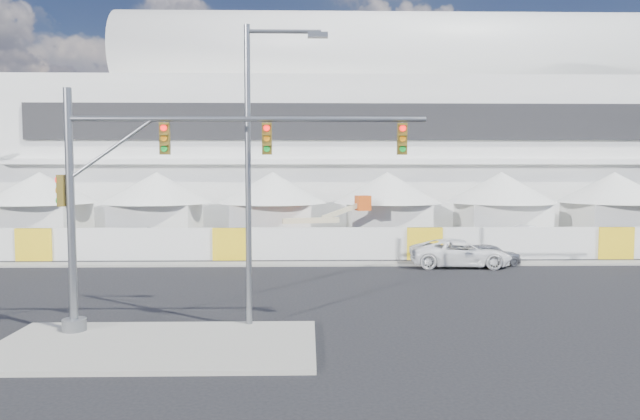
{
  "coord_description": "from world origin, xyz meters",
  "views": [
    {
      "loc": [
        -1.22,
        -20.56,
        5.54
      ],
      "look_at": [
        -0.58,
        10.0,
        3.4
      ],
      "focal_mm": 32.0,
      "sensor_mm": 36.0,
      "label": 1
    }
  ],
  "objects_px": {
    "sedan_silver": "(488,254)",
    "pickup_curb": "(460,253)",
    "streetlight_median": "(256,155)",
    "boom_lift": "(304,236)",
    "lot_car_c": "(173,240)",
    "traffic_mast": "(146,195)",
    "lot_car_a": "(533,237)"
  },
  "relations": [
    {
      "from": "sedan_silver",
      "to": "pickup_curb",
      "type": "height_order",
      "value": "pickup_curb"
    },
    {
      "from": "sedan_silver",
      "to": "streetlight_median",
      "type": "xyz_separation_m",
      "value": [
        -12.22,
        -12.76,
        5.41
      ]
    },
    {
      "from": "streetlight_median",
      "to": "boom_lift",
      "type": "bearing_deg",
      "value": 85.54
    },
    {
      "from": "sedan_silver",
      "to": "streetlight_median",
      "type": "bearing_deg",
      "value": 117.02
    },
    {
      "from": "lot_car_c",
      "to": "traffic_mast",
      "type": "height_order",
      "value": "traffic_mast"
    },
    {
      "from": "lot_car_a",
      "to": "boom_lift",
      "type": "relative_size",
      "value": 0.66
    },
    {
      "from": "traffic_mast",
      "to": "sedan_silver",
      "type": "bearing_deg",
      "value": 40.49
    },
    {
      "from": "lot_car_a",
      "to": "streetlight_median",
      "type": "height_order",
      "value": "streetlight_median"
    },
    {
      "from": "boom_lift",
      "to": "pickup_curb",
      "type": "bearing_deg",
      "value": -48.46
    },
    {
      "from": "lot_car_a",
      "to": "boom_lift",
      "type": "bearing_deg",
      "value": 89.47
    },
    {
      "from": "lot_car_c",
      "to": "traffic_mast",
      "type": "bearing_deg",
      "value": -147.28
    },
    {
      "from": "lot_car_c",
      "to": "streetlight_median",
      "type": "xyz_separation_m",
      "value": [
        7.44,
        -19.14,
        5.31
      ]
    },
    {
      "from": "lot_car_a",
      "to": "traffic_mast",
      "type": "height_order",
      "value": "traffic_mast"
    },
    {
      "from": "lot_car_a",
      "to": "boom_lift",
      "type": "xyz_separation_m",
      "value": [
        -16.26,
        -0.95,
        0.19
      ]
    },
    {
      "from": "sedan_silver",
      "to": "boom_lift",
      "type": "distance_m",
      "value": 12.44
    },
    {
      "from": "sedan_silver",
      "to": "traffic_mast",
      "type": "bearing_deg",
      "value": 111.28
    },
    {
      "from": "streetlight_median",
      "to": "lot_car_a",
      "type": "bearing_deg",
      "value": 48.38
    },
    {
      "from": "lot_car_c",
      "to": "streetlight_median",
      "type": "distance_m",
      "value": 21.22
    },
    {
      "from": "traffic_mast",
      "to": "boom_lift",
      "type": "height_order",
      "value": "traffic_mast"
    },
    {
      "from": "streetlight_median",
      "to": "pickup_curb",
      "type": "bearing_deg",
      "value": 50.07
    },
    {
      "from": "sedan_silver",
      "to": "lot_car_c",
      "type": "xyz_separation_m",
      "value": [
        -19.67,
        6.39,
        0.1
      ]
    },
    {
      "from": "lot_car_a",
      "to": "traffic_mast",
      "type": "relative_size",
      "value": 0.41
    },
    {
      "from": "sedan_silver",
      "to": "lot_car_a",
      "type": "relative_size",
      "value": 0.78
    },
    {
      "from": "boom_lift",
      "to": "traffic_mast",
      "type": "bearing_deg",
      "value": -117.56
    },
    {
      "from": "sedan_silver",
      "to": "lot_car_c",
      "type": "height_order",
      "value": "lot_car_c"
    },
    {
      "from": "lot_car_a",
      "to": "lot_car_c",
      "type": "distance_m",
      "value": 25.2
    },
    {
      "from": "traffic_mast",
      "to": "pickup_curb",
      "type": "bearing_deg",
      "value": 43.34
    },
    {
      "from": "pickup_curb",
      "to": "traffic_mast",
      "type": "height_order",
      "value": "traffic_mast"
    },
    {
      "from": "traffic_mast",
      "to": "boom_lift",
      "type": "bearing_deg",
      "value": 75.6
    },
    {
      "from": "pickup_curb",
      "to": "lot_car_c",
      "type": "distance_m",
      "value": 19.14
    },
    {
      "from": "lot_car_a",
      "to": "lot_car_c",
      "type": "relative_size",
      "value": 0.94
    },
    {
      "from": "sedan_silver",
      "to": "streetlight_median",
      "type": "height_order",
      "value": "streetlight_median"
    }
  ]
}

